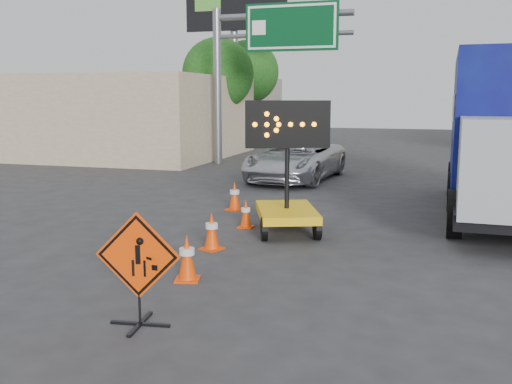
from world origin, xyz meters
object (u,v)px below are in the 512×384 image
at_px(construction_sign, 138,266).
at_px(arrow_board, 287,204).
at_px(box_truck, 508,143).
at_px(pickup_truck, 296,159).

bearing_deg(construction_sign, arrow_board, 76.60).
bearing_deg(arrow_board, construction_sign, -117.00).
xyz_separation_m(construction_sign, arrow_board, (0.57, 5.67, -0.16)).
bearing_deg(construction_sign, box_truck, 51.67).
bearing_deg(pickup_truck, box_truck, -30.28).
relative_size(construction_sign, pickup_truck, 0.28).
height_order(construction_sign, pickup_truck, pickup_truck).
relative_size(arrow_board, pickup_truck, 0.53).
bearing_deg(box_truck, arrow_board, -143.24).
height_order(construction_sign, arrow_board, arrow_board).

